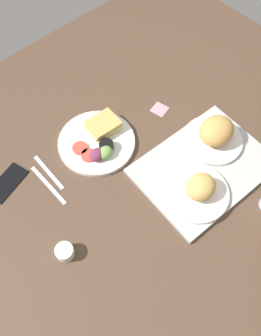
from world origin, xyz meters
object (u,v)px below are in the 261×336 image
object	(u,v)px
bread_plate_near	(215,134)
fork	(49,172)
bread_plate_far	(198,190)
sticky_note	(160,109)
espresso_cup	(65,252)
cell_phone	(7,182)
serving_tray	(204,167)
plate_with_salad	(99,141)
knife	(48,185)

from	to	relation	value
bread_plate_near	fork	bearing A→B (deg)	-30.52
bread_plate_far	sticky_note	distance (cm)	38.51
bread_plate_far	espresso_cup	xyz separation A→B (cm)	(43.91, -13.73, -2.43)
espresso_cup	sticky_note	bearing A→B (deg)	-161.36
fork	cell_phone	size ratio (longest dim) A/B	1.18
fork	sticky_note	bearing A→B (deg)	84.07
sticky_note	serving_tray	bearing A→B (deg)	75.78
serving_tray	fork	distance (cm)	53.89
bread_plate_near	sticky_note	size ratio (longest dim) A/B	3.80
sticky_note	bread_plate_far	bearing A→B (deg)	63.63
serving_tray	bread_plate_far	xyz separation A→B (cm)	(9.65, 5.29, 3.63)
bread_plate_far	plate_with_salad	size ratio (longest dim) A/B	0.78
serving_tray	bread_plate_near	world-z (taller)	bread_plate_near
espresso_cup	knife	world-z (taller)	espresso_cup
plate_with_salad	fork	size ratio (longest dim) A/B	1.64
cell_phone	knife	bearing A→B (deg)	117.45
cell_phone	serving_tray	bearing A→B (deg)	125.93
bread_plate_far	espresso_cup	distance (cm)	46.07
serving_tray	bread_plate_far	size ratio (longest dim) A/B	2.07
serving_tray	knife	size ratio (longest dim) A/B	2.37
bread_plate_near	sticky_note	xyz separation A→B (cm)	(3.02, -24.00, -5.67)
bread_plate_far	cell_phone	xyz separation A→B (cm)	(43.97, -46.65, -4.03)
bread_plate_near	plate_with_salad	size ratio (longest dim) A/B	0.76
plate_with_salad	fork	world-z (taller)	plate_with_salad
bread_plate_near	sticky_note	bearing A→B (deg)	-82.82
bread_plate_near	knife	distance (cm)	60.43
fork	knife	distance (cm)	5.00
bread_plate_near	knife	world-z (taller)	bread_plate_near
serving_tray	sticky_note	world-z (taller)	serving_tray
bread_plate_far	sticky_note	size ratio (longest dim) A/B	3.88
espresso_cup	knife	xyz separation A→B (cm)	(-9.74, -22.73, -1.75)
serving_tray	sticky_note	size ratio (longest dim) A/B	8.04
serving_tray	knife	distance (cm)	53.78
sticky_note	knife	bearing A→B (deg)	-2.44
bread_plate_far	cell_phone	bearing A→B (deg)	-46.69
bread_plate_far	espresso_cup	size ratio (longest dim) A/B	3.88
bread_plate_near	sticky_note	distance (cm)	24.84
espresso_cup	knife	distance (cm)	24.79
serving_tray	knife	bearing A→B (deg)	-35.42
bread_plate_far	plate_with_salad	world-z (taller)	bread_plate_far
bread_plate_far	serving_tray	bearing A→B (deg)	-151.27
serving_tray	espresso_cup	bearing A→B (deg)	-8.95
bread_plate_near	bread_plate_far	distance (cm)	22.54
knife	sticky_note	distance (cm)	51.22
serving_tray	bread_plate_far	distance (cm)	11.59
serving_tray	plate_with_salad	xyz separation A→B (cm)	(20.16, -32.75, 0.93)
plate_with_salad	cell_phone	bearing A→B (deg)	-14.42
fork	espresso_cup	bearing A→B (deg)	-24.09
bread_plate_near	bread_plate_far	bearing A→B (deg)	27.18
serving_tray	sticky_note	bearing A→B (deg)	-104.22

